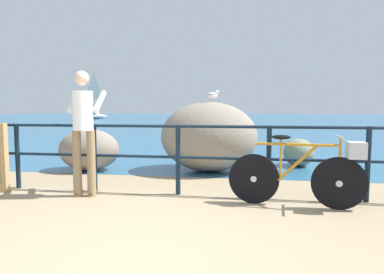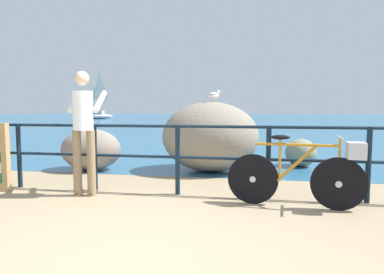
% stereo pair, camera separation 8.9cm
% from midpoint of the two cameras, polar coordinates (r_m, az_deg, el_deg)
% --- Properties ---
extents(ground_plane, '(120.00, 120.00, 0.10)m').
position_cam_midpoint_polar(ground_plane, '(22.55, 7.36, 1.53)').
color(ground_plane, '#937F60').
extents(sea_surface, '(120.00, 90.00, 0.01)m').
position_cam_midpoint_polar(sea_surface, '(50.84, 8.75, 3.40)').
color(sea_surface, '#285B7F').
rests_on(sea_surface, ground_plane).
extents(promenade_railing, '(7.81, 0.07, 1.02)m').
position_cam_midpoint_polar(promenade_railing, '(4.73, -2.01, -2.57)').
color(promenade_railing, black).
rests_on(promenade_railing, ground_plane).
extents(bicycle, '(1.69, 0.48, 0.92)m').
position_cam_midpoint_polar(bicycle, '(4.36, 20.04, -5.71)').
color(bicycle, black).
rests_on(bicycle, ground_plane).
extents(person_at_railing, '(0.52, 0.67, 1.78)m').
position_cam_midpoint_polar(person_at_railing, '(4.88, -17.95, 1.68)').
color(person_at_railing, '#8C7251').
rests_on(person_at_railing, ground_plane).
extents(breakwater_boulder_main, '(1.94, 1.62, 1.39)m').
position_cam_midpoint_polar(breakwater_boulder_main, '(6.54, 3.56, 0.05)').
color(breakwater_boulder_main, gray).
rests_on(breakwater_boulder_main, ground).
extents(breakwater_boulder_left, '(1.24, 0.94, 0.85)m').
position_cam_midpoint_polar(breakwater_boulder_left, '(6.96, -16.95, -2.12)').
color(breakwater_boulder_left, gray).
rests_on(breakwater_boulder_left, ground).
extents(breakwater_boulder_right, '(0.66, 0.72, 0.61)m').
position_cam_midpoint_polar(breakwater_boulder_right, '(7.49, 18.86, -2.62)').
color(breakwater_boulder_right, gray).
rests_on(breakwater_boulder_right, ground).
extents(seagull, '(0.28, 0.29, 0.23)m').
position_cam_midpoint_polar(seagull, '(6.51, 4.25, 7.38)').
color(seagull, gold).
rests_on(seagull, breakwater_boulder_main).
extents(sailboat, '(4.43, 1.40, 6.16)m').
position_cam_midpoint_polar(sailboat, '(43.77, -16.30, 3.96)').
color(sailboat, white).
rests_on(sailboat, sea_surface).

